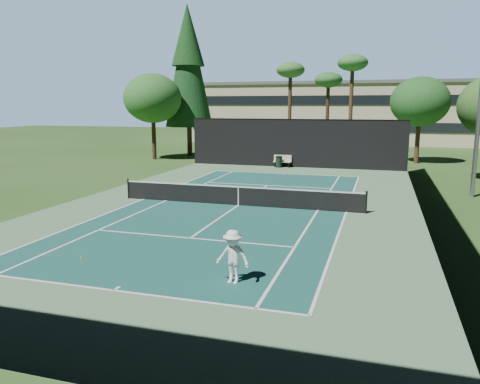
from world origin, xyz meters
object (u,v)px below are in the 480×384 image
object	(u,v)px
tennis_ball_b	(231,190)
tennis_net	(238,195)
player	(233,257)
tennis_ball_c	(304,198)
tennis_ball_a	(81,258)
park_bench	(282,161)
tennis_ball_d	(210,186)
trash_bin	(279,162)

from	to	relation	value
tennis_ball_b	tennis_net	bearing A→B (deg)	-66.67
player	tennis_ball_c	distance (m)	13.25
tennis_ball_b	tennis_ball_c	size ratio (longest dim) A/B	1.08
player	tennis_ball_a	size ratio (longest dim) A/B	24.44
tennis_ball_c	park_bench	distance (m)	13.46
tennis_ball_c	park_bench	size ratio (longest dim) A/B	0.05
tennis_net	tennis_ball_d	distance (m)	6.00
tennis_ball_a	trash_bin	bearing A→B (deg)	86.83
tennis_net	park_bench	bearing A→B (deg)	93.49
tennis_ball_c	trash_bin	world-z (taller)	trash_bin
tennis_ball_b	tennis_ball_a	bearing A→B (deg)	-93.77
tennis_ball_d	tennis_ball_b	bearing A→B (deg)	-29.97
tennis_net	trash_bin	bearing A→B (deg)	94.42
tennis_ball_b	trash_bin	distance (m)	11.52
tennis_ball_c	trash_bin	distance (m)	13.19
tennis_ball_a	tennis_ball_b	distance (m)	13.67
tennis_ball_c	park_bench	xyz separation A→B (m)	(-3.94, 12.87, 0.51)
tennis_net	tennis_ball_d	world-z (taller)	tennis_net
tennis_ball_a	trash_bin	world-z (taller)	trash_bin
tennis_net	tennis_ball_b	world-z (taller)	tennis_net
tennis_net	tennis_ball_c	size ratio (longest dim) A/B	178.40
tennis_ball_c	trash_bin	size ratio (longest dim) A/B	0.08
tennis_ball_d	trash_bin	distance (m)	10.75
tennis_net	tennis_ball_a	size ratio (longest dim) A/B	197.63
park_bench	trash_bin	bearing A→B (deg)	-122.88
player	tennis_ball_d	xyz separation A→B (m)	(-6.41, 15.23, -0.76)
player	tennis_ball_a	distance (m)	5.67
tennis_ball_d	park_bench	bearing A→B (deg)	77.31
tennis_net	trash_bin	distance (m)	15.46
tennis_ball_a	tennis_ball_b	size ratio (longest dim) A/B	0.84
tennis_ball_a	tennis_ball_b	world-z (taller)	tennis_ball_b
tennis_net	tennis_ball_c	xyz separation A→B (m)	(2.98, 2.91, -0.52)
tennis_ball_b	trash_bin	world-z (taller)	trash_bin
player	park_bench	bearing A→B (deg)	105.08
tennis_net	tennis_ball_b	size ratio (longest dim) A/B	165.92
tennis_ball_a	tennis_ball_d	size ratio (longest dim) A/B	0.88
trash_bin	player	bearing A→B (deg)	-80.74
tennis_net	tennis_ball_c	distance (m)	4.19
player	tennis_ball_b	world-z (taller)	player
player	park_bench	size ratio (longest dim) A/B	1.06
player	trash_bin	bearing A→B (deg)	105.70
tennis_ball_b	tennis_ball_d	distance (m)	1.99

